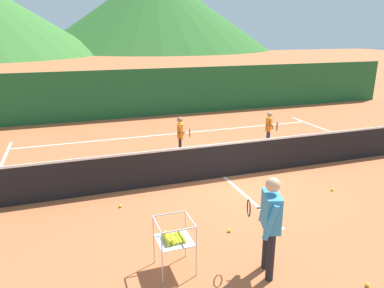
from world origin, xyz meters
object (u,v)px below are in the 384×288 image
Objects in this scene: tennis_net at (225,160)px; instructor at (270,218)px; ball_cart at (173,238)px; tennis_ball_0 at (332,190)px; student_1 at (269,126)px; tennis_ball_6 at (367,285)px; student_0 at (180,133)px; tennis_ball_3 at (229,231)px; tennis_ball_10 at (264,221)px; tennis_ball_5 at (121,206)px.

instructor is (-1.03, -4.00, 0.52)m from tennis_net.
instructor is at bearing -22.61° from ball_cart.
instructor reaches higher than tennis_ball_0.
instructor reaches higher than student_1.
student_0 is at bearing 97.38° from tennis_ball_6.
tennis_ball_10 is (0.85, 0.11, 0.00)m from tennis_ball_3.
student_1 is (2.53, 1.99, 0.23)m from tennis_net.
tennis_ball_3 is (-0.47, -4.70, -0.73)m from student_0.
tennis_ball_5 is at bearing 129.34° from tennis_ball_6.
student_0 reaches higher than tennis_ball_6.
tennis_ball_10 is at bearing 102.56° from tennis_ball_6.
student_0 is 3.13m from student_1.
student_1 reaches higher than tennis_ball_10.
ball_cart is at bearing -132.60° from student_1.
ball_cart reaches higher than tennis_ball_10.
tennis_ball_0 is 3.37m from tennis_ball_3.
tennis_ball_0 is at bearing 35.52° from instructor.
tennis_net reaches higher than tennis_ball_6.
student_1 reaches higher than ball_cart.
tennis_ball_10 is at bearing -161.12° from tennis_ball_0.
ball_cart is 13.22× the size of tennis_ball_10.
tennis_ball_10 is at bearing 61.16° from instructor.
ball_cart is at bearing -125.56° from tennis_net.
tennis_ball_6 is at bearing -50.66° from tennis_ball_5.
tennis_ball_0 is at bearing 58.69° from tennis_ball_6.
student_1 is at bearing 52.18° from tennis_ball_3.
student_1 is at bearing 38.20° from tennis_net.
ball_cart is 13.22× the size of tennis_ball_5.
tennis_net is 178.15× the size of tennis_ball_0.
student_1 reaches higher than tennis_net.
tennis_ball_3 is at bearing -127.82° from student_1.
instructor is 6.07m from student_0.
student_0 is 6.97m from tennis_ball_6.
tennis_net is 2.16m from student_0.
tennis_ball_3 is (-1.07, -2.64, -0.47)m from tennis_net.
tennis_ball_0 is 3.63m from tennis_ball_6.
tennis_ball_5 is 1.00× the size of tennis_ball_6.
tennis_net is at bearing 141.73° from tennis_ball_0.
tennis_ball_0 is at bearing -53.61° from student_0.
tennis_ball_6 is at bearing -31.78° from instructor.
tennis_ball_6 is at bearing -86.59° from tennis_net.
tennis_net is 2.81m from tennis_ball_0.
ball_cart is at bearing -159.78° from tennis_ball_0.
tennis_ball_3 and tennis_ball_6 have the same top height.
student_1 is 17.86× the size of tennis_ball_0.
tennis_ball_3 is at bearing -164.00° from tennis_ball_0.
tennis_ball_5 is (-0.51, 2.54, -0.55)m from ball_cart.
tennis_ball_0 is at bearing -9.34° from tennis_ball_5.
tennis_ball_6 is (0.29, -4.82, -0.47)m from tennis_net.
instructor is 1.83m from tennis_ball_6.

